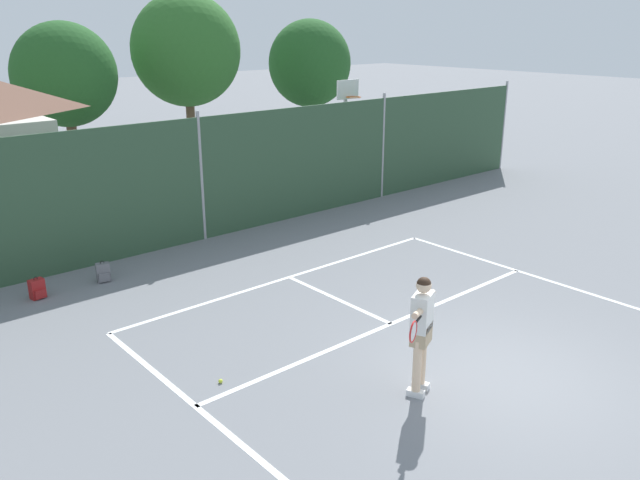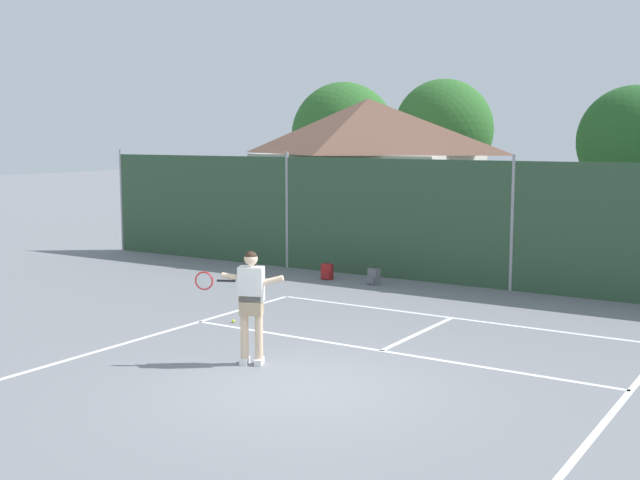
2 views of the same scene
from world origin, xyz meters
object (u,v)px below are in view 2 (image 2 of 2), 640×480
Objects in this scene: backpack_grey at (374,277)px; backpack_red at (327,272)px; tennis_player at (250,297)px; tennis_ball at (233,321)px.

backpack_red is at bearing -179.85° from backpack_grey.
tennis_player is 4.01× the size of backpack_grey.
backpack_red reaches higher than tennis_ball.
tennis_player is 7.57m from backpack_grey.
tennis_ball is 5.16m from backpack_grey.
tennis_ball is 0.14× the size of backpack_grey.
tennis_ball is at bearing -78.68° from backpack_red.
backpack_grey is (0.34, 5.14, 0.16)m from tennis_ball.
tennis_ball is (-2.09, 2.16, -1.08)m from tennis_player.
tennis_player is at bearing -76.55° from backpack_grey.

